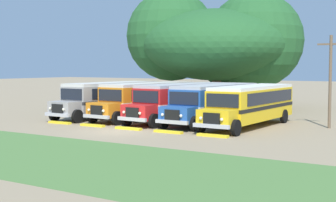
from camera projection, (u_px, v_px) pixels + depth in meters
ground_plane at (116, 132)px, 32.11m from camera, size 220.00×220.00×0.00m
foreground_grass_strip at (12, 150)px, 25.15m from camera, size 80.00×9.23×0.01m
parked_bus_slot_0 at (110, 97)px, 41.45m from camera, size 3.04×10.89×2.82m
parked_bus_slot_1 at (147, 99)px, 40.14m from camera, size 3.20×10.91×2.82m
parked_bus_slot_2 at (181, 100)px, 38.35m from camera, size 3.29×10.93×2.82m
parked_bus_slot_3 at (214, 102)px, 36.85m from camera, size 2.75×10.85×2.82m
parked_bus_slot_4 at (251, 104)px, 34.74m from camera, size 2.68×10.84×2.82m
curb_wheelstop_0 at (60, 123)px, 36.56m from camera, size 2.00×0.36×0.15m
curb_wheelstop_1 at (92, 125)px, 34.87m from camera, size 2.00×0.36×0.15m
curb_wheelstop_2 at (128, 128)px, 33.18m from camera, size 2.00×0.36×0.15m
curb_wheelstop_3 at (168, 132)px, 31.49m from camera, size 2.00×0.36×0.15m
curb_wheelstop_4 at (213, 136)px, 29.81m from camera, size 2.00×0.36×0.15m
broad_shade_tree at (218, 43)px, 49.85m from camera, size 16.93×14.99×11.66m
utility_pole at (330, 78)px, 33.70m from camera, size 1.80×0.20×6.23m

